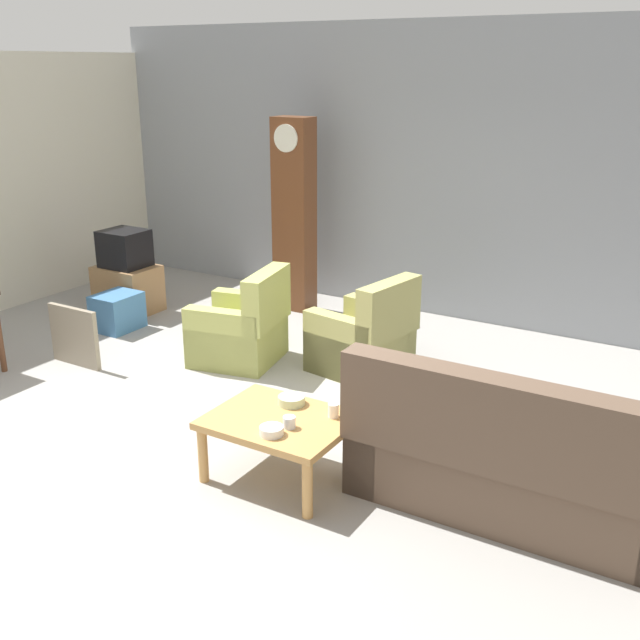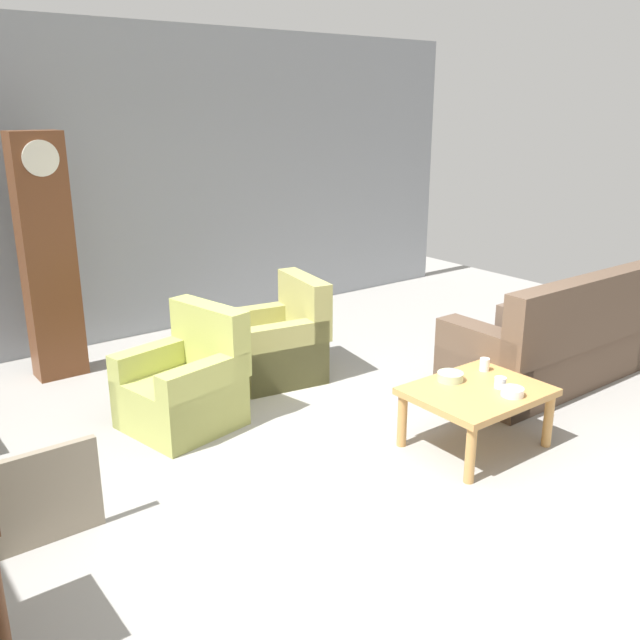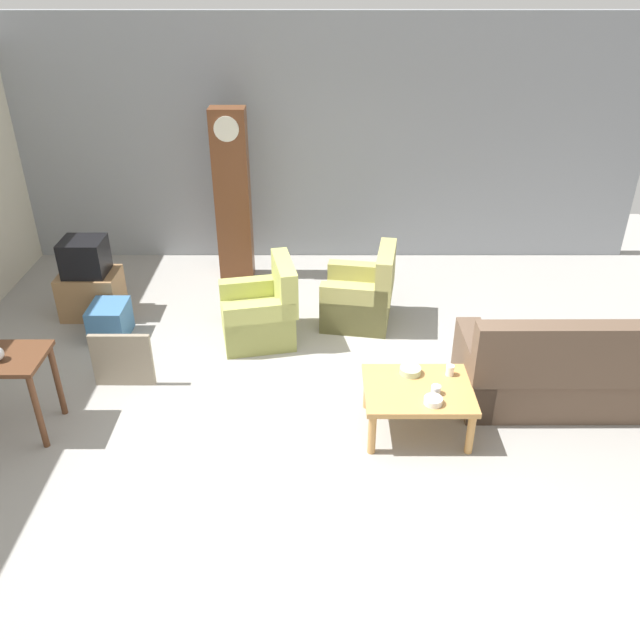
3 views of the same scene
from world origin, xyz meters
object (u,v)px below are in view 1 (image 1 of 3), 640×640
armchair_olive_far (364,340)px  tv_stand_cabinet (128,289)px  armchair_olive_near (242,331)px  grandfather_clock (294,216)px  framed_picture_leaning (74,336)px  storage_box_blue (117,312)px  couch_floral (515,464)px  cup_blue_rimmed (289,422)px  bowl_white_stacked (272,431)px  bowl_shallow_green (291,400)px  coffee_table_wood (280,426)px  cup_white_porcelain (333,410)px  tv_crt (125,248)px

armchair_olive_far → tv_stand_cabinet: bearing=176.8°
armchair_olive_near → grandfather_clock: (-0.46, 1.66, 0.80)m
grandfather_clock → framed_picture_leaning: size_ratio=3.67×
tv_stand_cabinet → storage_box_blue: 0.64m
couch_floral → armchair_olive_near: size_ratio=2.27×
cup_blue_rimmed → storage_box_blue: bearing=152.8°
bowl_white_stacked → storage_box_blue: bearing=150.6°
framed_picture_leaning → bowl_shallow_green: (2.79, -0.48, 0.20)m
coffee_table_wood → bowl_shallow_green: bearing=102.1°
couch_floral → armchair_olive_near: (-3.05, 1.21, -0.05)m
grandfather_clock → cup_white_porcelain: (2.29, -3.06, -0.60)m
bowl_shallow_green → bowl_white_stacked: bearing=-72.8°
cup_blue_rimmed → coffee_table_wood: bearing=147.2°
cup_blue_rimmed → couch_floral: bearing=19.2°
armchair_olive_near → bowl_white_stacked: 2.45m
armchair_olive_near → tv_crt: size_ratio=1.93×
grandfather_clock → storage_box_blue: grandfather_clock is taller
cup_blue_rimmed → bowl_shallow_green: size_ratio=0.44×
coffee_table_wood → storage_box_blue: size_ratio=2.02×
cup_blue_rimmed → bowl_shallow_green: cup_blue_rimmed is taller
couch_floral → bowl_shallow_green: (-1.57, -0.17, 0.14)m
cup_white_porcelain → cup_blue_rimmed: (-0.17, -0.29, -0.01)m
couch_floral → armchair_olive_far: (-1.92, 1.60, -0.05)m
tv_crt → cup_white_porcelain: (3.90, -1.97, -0.24)m
cup_blue_rimmed → tv_crt: bearing=148.8°
armchair_olive_far → coffee_table_wood: 2.04m
bowl_shallow_green → grandfather_clock: bearing=122.5°
tv_crt → bowl_shallow_green: size_ratio=2.48×
framed_picture_leaning → tv_crt: bearing=117.3°
armchair_olive_far → bowl_shallow_green: 1.82m
armchair_olive_near → tv_stand_cabinet: armchair_olive_near is taller
bowl_white_stacked → coffee_table_wood: bearing=111.8°
armchair_olive_far → grandfather_clock: bearing=141.4°
cup_blue_rimmed → bowl_white_stacked: 0.15m
framed_picture_leaning → cup_white_porcelain: 3.19m
cup_white_porcelain → bowl_white_stacked: bearing=-116.6°
armchair_olive_near → storage_box_blue: size_ratio=1.95×
framed_picture_leaning → bowl_white_stacked: bearing=-17.6°
armchair_olive_far → bowl_white_stacked: (0.49, -2.23, 0.18)m
armchair_olive_near → grandfather_clock: grandfather_clock is taller
coffee_table_wood → couch_floral: bearing=14.5°
bowl_shallow_green → cup_white_porcelain: bearing=-3.4°
armchair_olive_near → coffee_table_wood: bearing=-46.5°
armchair_olive_far → bowl_white_stacked: 2.29m
bowl_white_stacked → bowl_shallow_green: (-0.14, 0.45, 0.00)m
couch_floral → tv_crt: couch_floral is taller
tv_stand_cabinet → cup_white_porcelain: cup_white_porcelain is taller
grandfather_clock → armchair_olive_far: bearing=-38.6°
cup_white_porcelain → armchair_olive_near: bearing=142.5°
cup_blue_rimmed → bowl_white_stacked: bearing=-107.3°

